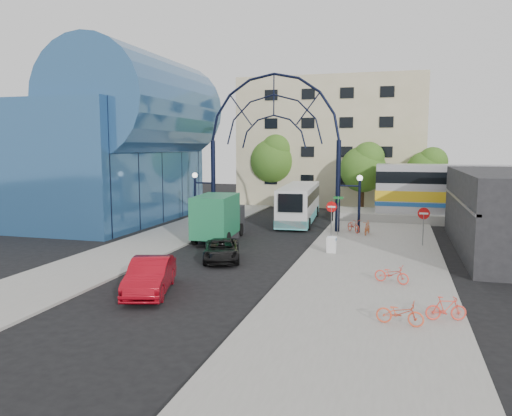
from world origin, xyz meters
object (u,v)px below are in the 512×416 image
(tree_north_b, at_px, (274,158))
(bike_near_a, at_px, (354,226))
(street_name_sign, at_px, (338,207))
(red_sedan, at_px, (150,276))
(black_suv, at_px, (222,250))
(city_bus, at_px, (299,203))
(gateway_arch, at_px, (274,120))
(do_not_enter_sign, at_px, (424,217))
(bike_far_b, at_px, (446,308))
(green_truck, at_px, (219,217))
(stop_sign, at_px, (331,210))
(sandwich_board, at_px, (331,243))
(tree_north_c, at_px, (428,170))
(tree_north_a, at_px, (364,167))
(bike_near_b, at_px, (367,228))
(bike_far_a, at_px, (392,274))
(bike_far_c, at_px, (400,313))

(tree_north_b, xyz_separation_m, bike_near_a, (10.10, -15.93, -4.65))
(street_name_sign, height_order, red_sedan, street_name_sign)
(black_suv, bearing_deg, city_bus, 66.31)
(gateway_arch, relative_size, do_not_enter_sign, 5.50)
(gateway_arch, height_order, bike_far_b, gateway_arch)
(green_truck, bearing_deg, bike_far_b, -48.99)
(stop_sign, relative_size, red_sedan, 0.53)
(bike_near_a, bearing_deg, black_suv, -151.49)
(do_not_enter_sign, distance_m, green_truck, 13.67)
(bike_far_b, bearing_deg, city_bus, 9.96)
(sandwich_board, bearing_deg, do_not_enter_sign, 36.68)
(do_not_enter_sign, distance_m, tree_north_c, 18.11)
(gateway_arch, distance_m, tree_north_a, 13.98)
(bike_near_b, bearing_deg, bike_far_b, -69.88)
(stop_sign, height_order, black_suv, stop_sign)
(do_not_enter_sign, bearing_deg, tree_north_a, 107.03)
(do_not_enter_sign, distance_m, bike_near_b, 5.02)
(sandwich_board, height_order, red_sedan, red_sedan)
(bike_far_a, bearing_deg, gateway_arch, 52.06)
(sandwich_board, xyz_separation_m, green_truck, (-8.21, 2.79, 0.87))
(bike_near_b, distance_m, bike_far_a, 13.13)
(black_suv, bearing_deg, tree_north_a, 55.83)
(street_name_sign, bearing_deg, stop_sign, -123.64)
(city_bus, height_order, bike_far_b, city_bus)
(bike_far_b, bearing_deg, red_sedan, 74.39)
(stop_sign, relative_size, bike_near_a, 1.34)
(green_truck, xyz_separation_m, bike_near_b, (9.90, 4.32, -0.98))
(stop_sign, distance_m, tree_north_c, 17.68)
(black_suv, height_order, bike_near_b, black_suv)
(gateway_arch, xyz_separation_m, red_sedan, (-1.14, -18.13, -7.77))
(street_name_sign, bearing_deg, bike_far_b, -70.83)
(street_name_sign, xyz_separation_m, bike_near_a, (1.03, 1.40, -1.52))
(stop_sign, relative_size, bike_far_c, 1.48)
(street_name_sign, relative_size, black_suv, 0.65)
(black_suv, distance_m, bike_far_b, 13.67)
(tree_north_b, xyz_separation_m, bike_far_a, (13.07, -29.83, -4.71))
(bike_near_a, bearing_deg, tree_north_a, 59.16)
(do_not_enter_sign, xyz_separation_m, bike_far_b, (0.19, -14.63, -1.40))
(bike_far_b, bearing_deg, green_truck, 32.58)
(street_name_sign, xyz_separation_m, bike_near_b, (2.08, 0.49, -1.50))
(black_suv, bearing_deg, red_sedan, -115.88)
(do_not_enter_sign, height_order, bike_far_b, do_not_enter_sign)
(red_sedan, bearing_deg, street_name_sign, 52.49)
(stop_sign, distance_m, green_truck, 8.10)
(bike_far_a, bearing_deg, tree_north_c, 12.57)
(tree_north_a, xyz_separation_m, bike_near_b, (1.16, -12.84, -3.98))
(bike_near_b, xyz_separation_m, bike_far_b, (3.91, -17.72, -0.06))
(stop_sign, height_order, green_truck, green_truck)
(tree_north_b, bearing_deg, gateway_arch, -76.32)
(tree_north_a, relative_size, tree_north_c, 1.08)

